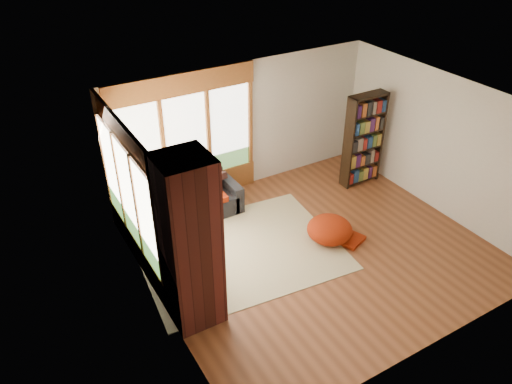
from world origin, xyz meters
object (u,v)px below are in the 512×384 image
sectional_sofa (169,218)px  area_rug (241,251)px  bookshelf (364,140)px  dog_tan (185,186)px  brick_chimney (190,244)px  dog_brindle (165,225)px  pouf (330,229)px

sectional_sofa → area_rug: 1.42m
bookshelf → dog_tan: bookshelf is taller
brick_chimney → dog_brindle: brick_chimney is taller
brick_chimney → area_rug: bearing=36.2°
pouf → dog_brindle: dog_brindle is taller
sectional_sofa → dog_tan: (0.39, 0.11, 0.50)m
dog_tan → sectional_sofa: bearing=-176.2°
dog_brindle → brick_chimney: bearing=161.1°
bookshelf → pouf: bearing=-144.0°
pouf → dog_brindle: 2.84m
sectional_sofa → bookshelf: 4.16m
brick_chimney → dog_tan: (0.84, 2.16, -0.49)m
brick_chimney → dog_tan: bearing=68.9°
sectional_sofa → dog_brindle: 0.94m
bookshelf → dog_tan: 3.73m
sectional_sofa → bookshelf: size_ratio=1.14×
bookshelf → pouf: 2.31m
sectional_sofa → area_rug: bearing=-52.4°
dog_tan → bookshelf: bearing=-19.2°
pouf → area_rug: bearing=162.2°
sectional_sofa → area_rug: (0.81, -1.12, -0.30)m
brick_chimney → bookshelf: 4.87m
pouf → dog_brindle: (-2.65, 0.86, 0.53)m
area_rug → pouf: pouf is taller
area_rug → pouf: size_ratio=4.14×
area_rug → pouf: bearing=-17.8°
bookshelf → dog_tan: bearing=173.2°
area_rug → dog_brindle: dog_brindle is taller
area_rug → bookshelf: size_ratio=1.71×
brick_chimney → sectional_sofa: size_ratio=1.18×
dog_brindle → pouf: bearing=-121.6°
sectional_sofa → dog_tan: 0.65m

